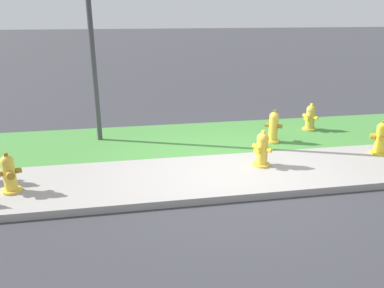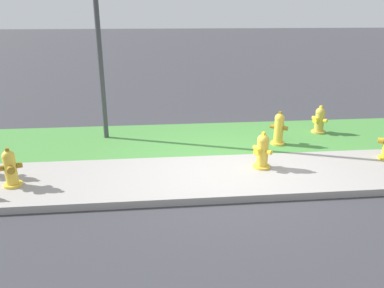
# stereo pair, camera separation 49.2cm
# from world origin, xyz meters

# --- Properties ---
(ground_plane) EXTENTS (120.00, 120.00, 0.00)m
(ground_plane) POSITION_xyz_m (0.00, 0.00, 0.00)
(ground_plane) COLOR #38383D
(sidewalk_pavement) EXTENTS (18.00, 1.82, 0.01)m
(sidewalk_pavement) POSITION_xyz_m (0.00, 0.00, 0.01)
(sidewalk_pavement) COLOR #9E9993
(sidewalk_pavement) RESTS_ON ground
(grass_verge) EXTENTS (18.00, 2.31, 0.01)m
(grass_verge) POSITION_xyz_m (0.00, 2.07, 0.00)
(grass_verge) COLOR #47893D
(grass_verge) RESTS_ON ground
(street_curb) EXTENTS (18.00, 0.16, 0.12)m
(street_curb) POSITION_xyz_m (0.00, -0.99, 0.06)
(street_curb) COLOR #9E9993
(street_curb) RESTS_ON ground
(fire_hydrant_at_driveway) EXTENTS (0.38, 0.35, 0.68)m
(fire_hydrant_at_driveway) POSITION_xyz_m (-3.64, -0.12, 0.32)
(fire_hydrant_at_driveway) COLOR gold
(fire_hydrant_at_driveway) RESTS_ON ground
(fire_hydrant_across_street) EXTENTS (0.36, 0.36, 0.70)m
(fire_hydrant_across_street) POSITION_xyz_m (0.68, 0.22, 0.33)
(fire_hydrant_across_street) COLOR gold
(fire_hydrant_across_street) RESTS_ON ground
(fire_hydrant_far_end) EXTENTS (0.36, 0.35, 0.74)m
(fire_hydrant_far_end) POSITION_xyz_m (1.40, 1.47, 0.35)
(fire_hydrant_far_end) COLOR gold
(fire_hydrant_far_end) RESTS_ON ground
(fire_hydrant_by_grass_verge) EXTENTS (0.37, 0.38, 0.66)m
(fire_hydrant_by_grass_verge) POSITION_xyz_m (2.63, 2.18, 0.31)
(fire_hydrant_by_grass_verge) COLOR gold
(fire_hydrant_by_grass_verge) RESTS_ON ground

